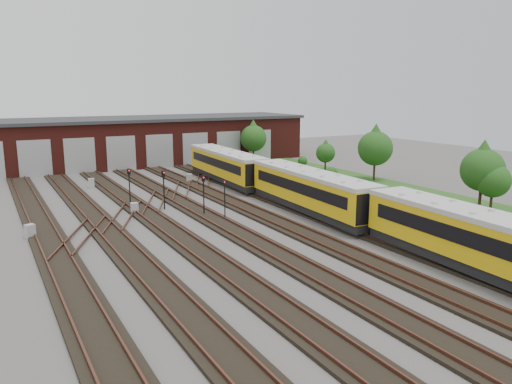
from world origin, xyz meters
TOP-DOWN VIEW (x-y plane):
  - ground at (0.00, 0.00)m, footprint 120.00×120.00m
  - track_network at (-0.17, 0.59)m, footprint 30.40×70.00m
  - maintenance_shed at (-0.01, 39.97)m, footprint 51.00×12.50m
  - grass_verge at (19.00, 10.00)m, footprint 8.00×55.00m
  - metro_train at (6.00, 4.22)m, footprint 3.59×47.69m
  - signal_mast_0 at (-6.37, 13.97)m, footprint 0.27×0.26m
  - signal_mast_1 at (-1.00, 5.93)m, footprint 0.27×0.26m
  - signal_mast_2 at (-4.08, 11.52)m, footprint 0.31×0.29m
  - signal_mast_3 at (-1.97, 7.86)m, footprint 0.27×0.25m
  - relay_cabinet_0 at (-15.00, 7.77)m, footprint 0.75×0.70m
  - relay_cabinet_1 at (-7.64, 24.40)m, footprint 0.68×0.60m
  - relay_cabinet_2 at (-6.78, 11.18)m, footprint 0.57×0.48m
  - relay_cabinet_3 at (2.45, 22.37)m, footprint 0.60×0.51m
  - relay_cabinet_4 at (10.05, 6.71)m, footprint 0.84×0.77m
  - tree_0 at (16.00, 32.26)m, footprint 3.66×3.66m
  - tree_1 at (20.49, 21.55)m, footprint 2.43×2.43m
  - tree_2 at (21.21, 13.38)m, footprint 3.88×3.88m
  - tree_3 at (19.59, -2.66)m, footprint 2.84×2.84m
  - tree_4 at (19.56, -1.61)m, footprint 3.64×3.64m
  - bush_0 at (16.26, 6.92)m, footprint 1.38×1.38m
  - bush_1 at (18.14, 17.24)m, footprint 1.51×1.51m
  - bush_2 at (21.24, 27.71)m, footprint 1.33×1.33m

SIDE VIEW (x-z plane):
  - ground at x=0.00m, z-range 0.00..0.00m
  - grass_verge at x=19.00m, z-range 0.00..0.05m
  - track_network at x=-0.17m, z-range -0.06..0.27m
  - relay_cabinet_2 at x=-6.78m, z-range 0.00..0.94m
  - relay_cabinet_3 at x=2.45m, z-range 0.00..0.97m
  - relay_cabinet_0 at x=-15.00m, z-range 0.00..1.00m
  - relay_cabinet_1 at x=-7.64m, z-range 0.00..1.00m
  - relay_cabinet_4 at x=10.05m, z-range 0.00..1.14m
  - bush_2 at x=21.24m, z-range 0.00..1.33m
  - bush_0 at x=16.26m, z-range 0.00..1.38m
  - bush_1 at x=18.14m, z-range 0.00..1.51m
  - metro_train at x=6.00m, z-range 0.37..3.59m
  - signal_mast_1 at x=-1.00m, z-range 0.42..3.58m
  - signal_mast_3 at x=-1.97m, z-range 0.45..3.77m
  - signal_mast_0 at x=-6.37m, z-range 0.46..3.83m
  - signal_mast_2 at x=-4.08m, z-range 0.47..3.84m
  - tree_1 at x=20.49m, z-range 0.57..4.60m
  - tree_3 at x=19.59m, z-range 0.67..5.38m
  - maintenance_shed at x=-0.01m, z-range 0.03..6.38m
  - tree_4 at x=19.56m, z-range 0.86..6.89m
  - tree_0 at x=16.00m, z-range 0.86..6.92m
  - tree_2 at x=21.21m, z-range 0.92..7.35m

